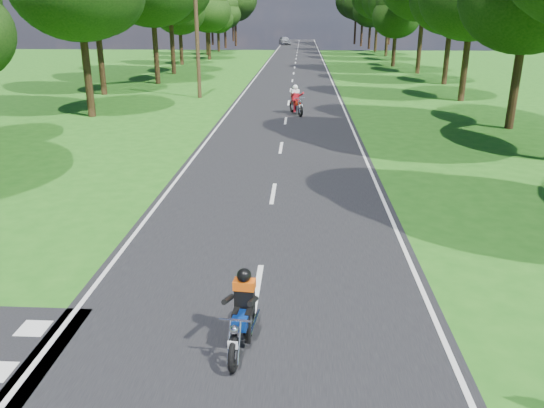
{
  "coord_description": "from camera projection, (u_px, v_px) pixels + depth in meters",
  "views": [
    {
      "loc": [
        0.83,
        -7.46,
        5.19
      ],
      "look_at": [
        0.19,
        4.0,
        1.1
      ],
      "focal_mm": 35.0,
      "sensor_mm": 36.0,
      "label": 1
    }
  ],
  "objects": [
    {
      "name": "ground",
      "position": [
        247.0,
        347.0,
        8.81
      ],
      "size": [
        160.0,
        160.0,
        0.0
      ],
      "primitive_type": "plane",
      "color": "#206216",
      "rests_on": "ground"
    },
    {
      "name": "main_road",
      "position": [
        295.0,
        68.0,
        55.82
      ],
      "size": [
        7.0,
        140.0,
        0.02
      ],
      "primitive_type": "cube",
      "color": "black",
      "rests_on": "ground"
    },
    {
      "name": "road_markings",
      "position": [
        293.0,
        69.0,
        54.07
      ],
      "size": [
        7.4,
        140.0,
        0.01
      ],
      "color": "silver",
      "rests_on": "main_road"
    },
    {
      "name": "telegraph_pole",
      "position": [
        197.0,
        34.0,
        34.09
      ],
      "size": [
        1.2,
        0.26,
        8.0
      ],
      "color": "#382616",
      "rests_on": "ground"
    },
    {
      "name": "rider_near_blue",
      "position": [
        242.0,
        310.0,
        8.59
      ],
      "size": [
        0.68,
        1.64,
        1.33
      ],
      "primitive_type": null,
      "rotation": [
        0.0,
        0.0,
        -0.1
      ],
      "color": "navy",
      "rests_on": "main_road"
    },
    {
      "name": "rider_far_red",
      "position": [
        296.0,
        100.0,
        29.13
      ],
      "size": [
        1.19,
        2.02,
        1.6
      ],
      "primitive_type": null,
      "rotation": [
        0.0,
        0.0,
        0.31
      ],
      "color": "#9B1D0B",
      "rests_on": "main_road"
    },
    {
      "name": "distant_car",
      "position": [
        285.0,
        40.0,
        99.14
      ],
      "size": [
        2.65,
        4.74,
        1.52
      ],
      "primitive_type": "imported",
      "rotation": [
        0.0,
        0.0,
        0.2
      ],
      "color": "#ABAEB3",
      "rests_on": "main_road"
    }
  ]
}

